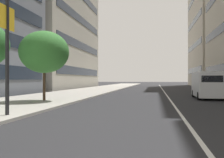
{
  "coord_description": "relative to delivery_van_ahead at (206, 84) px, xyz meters",
  "views": [
    {
      "loc": [
        -1.79,
        1.29,
        1.82
      ],
      "look_at": [
        13.75,
        3.8,
        1.84
      ],
      "focal_mm": 43.14,
      "sensor_mm": 36.0,
      "label": 1
    }
  ],
  "objects": [
    {
      "name": "delivery_van_ahead",
      "position": [
        0.0,
        0.0,
        0.0
      ],
      "size": [
        6.2,
        2.25,
        2.51
      ],
      "rotation": [
        0.0,
        0.0,
        -0.02
      ],
      "color": "silver",
      "rests_on": "ground"
    },
    {
      "name": "street_lamp_with_banners",
      "position": [
        -14.86,
        11.38,
        3.39
      ],
      "size": [
        1.26,
        2.03,
        7.58
      ],
      "color": "#232326",
      "rests_on": "sidewalk_right_plaza"
    },
    {
      "name": "lane_centre_stripe",
      "position": [
        10.24,
        3.48,
        -1.34
      ],
      "size": [
        110.0,
        0.16,
        0.01
      ],
      "primitive_type": "cube",
      "color": "silver",
      "rests_on": "ground"
    },
    {
      "name": "street_tree_near_plaza_corner",
      "position": [
        -6.26,
        13.54,
        2.65
      ],
      "size": [
        3.95,
        3.95,
        5.54
      ],
      "color": "#473323",
      "rests_on": "sidewalk_right_plaza"
    },
    {
      "name": "sidewalk_right_plaza",
      "position": [
        5.24,
        14.88,
        -1.27
      ],
      "size": [
        160.0,
        8.1,
        0.15
      ],
      "primitive_type": "cube",
      "color": "#A39E93",
      "rests_on": "ground"
    }
  ]
}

